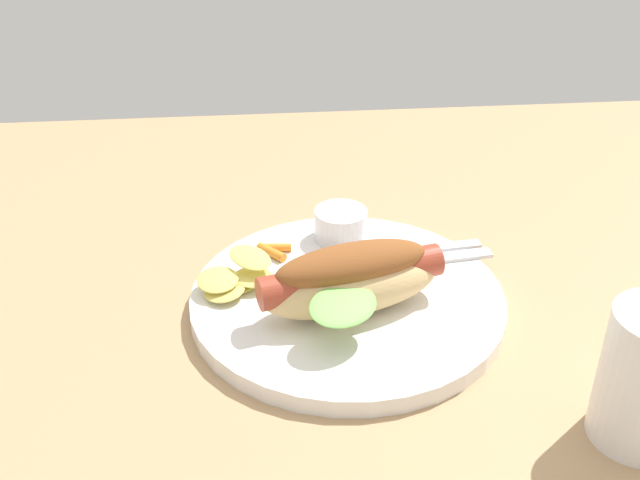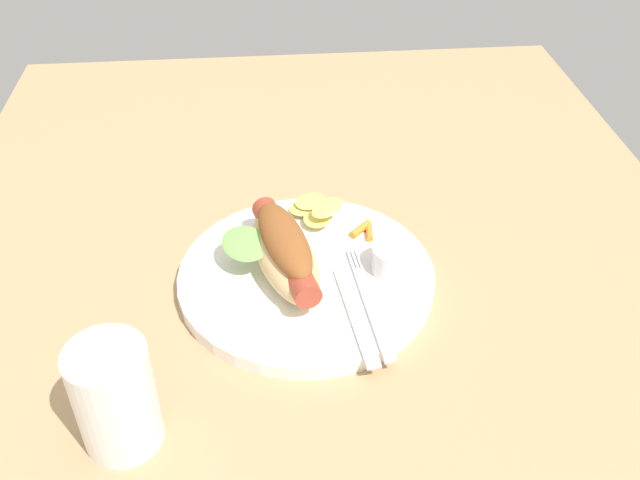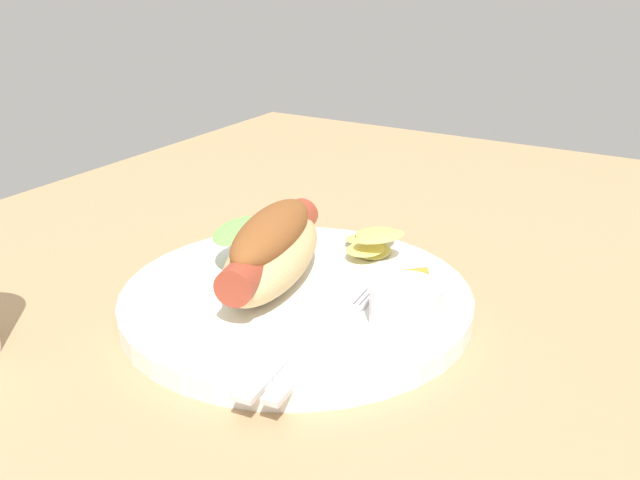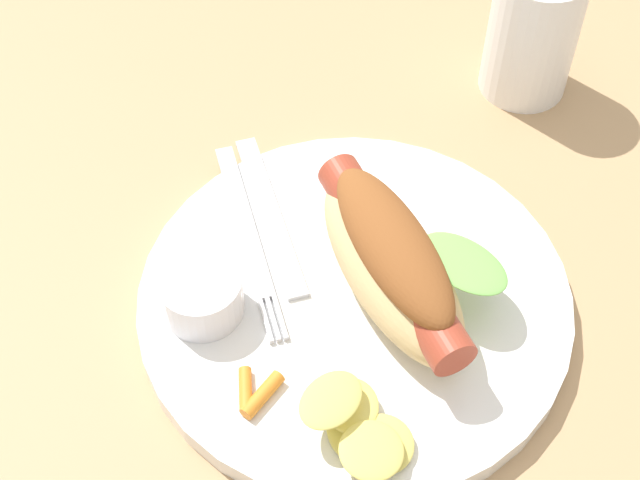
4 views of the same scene
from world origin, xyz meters
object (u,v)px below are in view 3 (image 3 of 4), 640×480
at_px(sauce_ramekin, 406,305).
at_px(fork, 326,341).
at_px(hot_dog, 271,249).
at_px(knife, 293,344).
at_px(chips_pile, 372,242).
at_px(carrot_garnish, 412,277).
at_px(plate, 300,297).

distance_m(sauce_ramekin, fork, 0.06).
xyz_separation_m(hot_dog, knife, (0.07, 0.07, -0.03)).
height_order(chips_pile, carrot_garnish, chips_pile).
distance_m(hot_dog, sauce_ramekin, 0.12).
xyz_separation_m(plate, knife, (0.08, 0.04, 0.01)).
height_order(sauce_ramekin, knife, sauce_ramekin).
bearing_deg(hot_dog, carrot_garnish, -70.90).
bearing_deg(plate, knife, 29.45).
relative_size(plate, carrot_garnish, 8.17).
relative_size(hot_dog, chips_pile, 2.04).
bearing_deg(plate, sauce_ramekin, 83.89).
relative_size(hot_dog, carrot_garnish, 4.88).
xyz_separation_m(sauce_ramekin, fork, (0.05, -0.03, -0.01)).
bearing_deg(plate, fork, 43.79).
relative_size(hot_dog, knife, 1.15).
bearing_deg(sauce_ramekin, hot_dog, -92.36).
xyz_separation_m(fork, carrot_garnish, (-0.12, 0.01, 0.00)).
bearing_deg(sauce_ramekin, chips_pile, -142.63).
height_order(sauce_ramekin, carrot_garnish, sauce_ramekin).
distance_m(hot_dog, knife, 0.10).
distance_m(hot_dog, fork, 0.11).
distance_m(plate, sauce_ramekin, 0.10).
bearing_deg(hot_dog, fork, -138.87).
distance_m(plate, hot_dog, 0.05).
bearing_deg(chips_pile, hot_dog, -22.70).
relative_size(fork, knife, 1.17).
bearing_deg(knife, plate, 22.81).
xyz_separation_m(hot_dog, carrot_garnish, (-0.06, 0.09, -0.03)).
bearing_deg(sauce_ramekin, knife, -37.36).
bearing_deg(chips_pile, fork, 15.55).
bearing_deg(knife, fork, -56.17).
bearing_deg(carrot_garnish, fork, -5.03).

